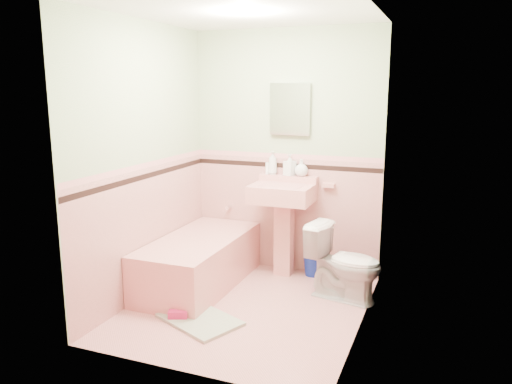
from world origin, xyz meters
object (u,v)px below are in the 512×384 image
(bathtub, at_px, (199,263))
(soap_bottle_right, at_px, (301,168))
(sink, at_px, (282,231))
(soap_bottle_mid, at_px, (290,165))
(shoe, at_px, (178,314))
(soap_bottle_left, at_px, (273,163))
(medicine_cabinet, at_px, (290,109))
(toilet, at_px, (345,263))
(bucket, at_px, (314,265))

(bathtub, xyz_separation_m, soap_bottle_right, (0.82, 0.71, 0.89))
(sink, distance_m, soap_bottle_mid, 0.68)
(soap_bottle_right, bearing_deg, shoe, -112.72)
(soap_bottle_left, height_order, shoe, soap_bottle_left)
(medicine_cabinet, bearing_deg, soap_bottle_mid, -65.21)
(toilet, relative_size, bucket, 3.20)
(sink, relative_size, bucket, 4.46)
(bathtub, bearing_deg, bucket, 34.20)
(bathtub, xyz_separation_m, medicine_cabinet, (0.68, 0.74, 1.47))
(soap_bottle_left, bearing_deg, soap_bottle_mid, 0.00)
(soap_bottle_mid, xyz_separation_m, bucket, (0.29, -0.04, -1.03))
(sink, distance_m, shoe, 1.45)
(soap_bottle_left, relative_size, soap_bottle_mid, 1.10)
(sink, bearing_deg, shoe, -110.36)
(toilet, bearing_deg, shoe, 140.15)
(sink, relative_size, shoe, 6.14)
(medicine_cabinet, bearing_deg, bathtub, -132.58)
(bathtub, distance_m, soap_bottle_left, 1.27)
(soap_bottle_left, relative_size, toilet, 0.35)
(soap_bottle_mid, distance_m, shoe, 1.90)
(medicine_cabinet, relative_size, soap_bottle_mid, 2.37)
(bathtub, xyz_separation_m, soap_bottle_left, (0.51, 0.71, 0.92))
(sink, bearing_deg, soap_bottle_left, 133.82)
(bathtub, xyz_separation_m, bucket, (0.98, 0.67, -0.12))
(soap_bottle_mid, height_order, bucket, soap_bottle_mid)
(soap_bottle_right, distance_m, bucket, 1.02)
(bucket, bearing_deg, shoe, -118.62)
(sink, bearing_deg, medicine_cabinet, 90.00)
(sink, xyz_separation_m, soap_bottle_left, (-0.17, 0.18, 0.67))
(medicine_cabinet, height_order, soap_bottle_mid, medicine_cabinet)
(toilet, xyz_separation_m, bucket, (-0.41, 0.47, -0.24))
(toilet, bearing_deg, soap_bottle_left, 71.01)
(soap_bottle_mid, height_order, toilet, soap_bottle_mid)
(bathtub, relative_size, bucket, 6.94)
(medicine_cabinet, xyz_separation_m, shoe, (-0.48, -1.51, -1.64))
(bucket, bearing_deg, soap_bottle_right, 165.36)
(soap_bottle_right, height_order, bucket, soap_bottle_right)
(shoe, bearing_deg, bucket, 39.03)
(sink, relative_size, medicine_cabinet, 1.86)
(medicine_cabinet, height_order, bucket, medicine_cabinet)
(shoe, bearing_deg, toilet, 16.47)
(soap_bottle_left, bearing_deg, shoe, -101.81)
(bathtub, bearing_deg, soap_bottle_mid, 45.66)
(toilet, relative_size, shoe, 4.41)
(soap_bottle_right, bearing_deg, soap_bottle_mid, 180.00)
(sink, relative_size, soap_bottle_left, 4.00)
(sink, bearing_deg, soap_bottle_right, 52.71)
(shoe, bearing_deg, medicine_cabinet, 49.94)
(medicine_cabinet, bearing_deg, soap_bottle_left, -170.15)
(soap_bottle_mid, height_order, soap_bottle_right, soap_bottle_mid)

